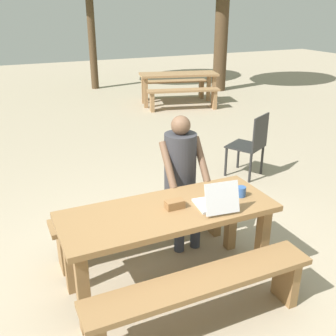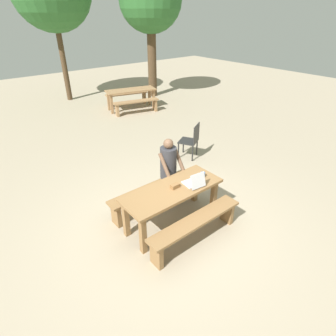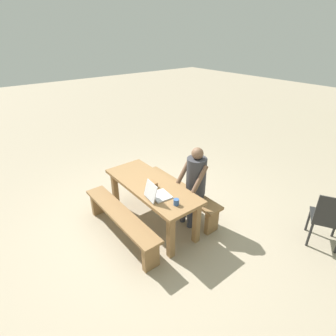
{
  "view_description": "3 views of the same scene",
  "coord_description": "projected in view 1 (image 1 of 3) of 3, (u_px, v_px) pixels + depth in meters",
  "views": [
    {
      "loc": [
        -1.19,
        -2.6,
        2.3
      ],
      "look_at": [
        0.11,
        0.25,
        0.99
      ],
      "focal_mm": 42.35,
      "sensor_mm": 36.0,
      "label": 1
    },
    {
      "loc": [
        -2.51,
        -2.97,
        3.36
      ],
      "look_at": [
        0.11,
        0.25,
        0.99
      ],
      "focal_mm": 29.67,
      "sensor_mm": 36.0,
      "label": 2
    },
    {
      "loc": [
        2.98,
        -2.04,
        2.91
      ],
      "look_at": [
        0.11,
        0.25,
        0.99
      ],
      "focal_mm": 28.47,
      "sensor_mm": 36.0,
      "label": 3
    }
  ],
  "objects": [
    {
      "name": "picnic_table_mid",
      "position": [
        178.0,
        79.0,
        9.57
      ],
      "size": [
        1.96,
        1.09,
        0.75
      ],
      "rotation": [
        0.0,
        0.0,
        -0.25
      ],
      "color": "#9E754C",
      "rests_on": "ground"
    },
    {
      "name": "bench_near",
      "position": [
        202.0,
        292.0,
        2.89
      ],
      "size": [
        1.79,
        0.3,
        0.46
      ],
      "color": "olive",
      "rests_on": "ground"
    },
    {
      "name": "plastic_chair",
      "position": [
        251.0,
        144.0,
        5.53
      ],
      "size": [
        0.6,
        0.6,
        0.91
      ],
      "rotation": [
        0.0,
        0.0,
        3.64
      ],
      "color": "#262626",
      "rests_on": "ground"
    },
    {
      "name": "bench_mid_north",
      "position": [
        174.0,
        85.0,
        10.21
      ],
      "size": [
        1.7,
        0.7,
        0.48
      ],
      "rotation": [
        0.0,
        0.0,
        -0.25
      ],
      "color": "#9E754C",
      "rests_on": "ground"
    },
    {
      "name": "coffee_mug",
      "position": [
        241.0,
        192.0,
        3.44
      ],
      "size": [
        0.08,
        0.08,
        0.09
      ],
      "color": "#335693",
      "rests_on": "picnic_table_front"
    },
    {
      "name": "picnic_table_front",
      "position": [
        168.0,
        222.0,
        3.29
      ],
      "size": [
        1.79,
        0.7,
        0.74
      ],
      "color": "olive",
      "rests_on": "ground"
    },
    {
      "name": "bench_mid_south",
      "position": [
        184.0,
        95.0,
        9.14
      ],
      "size": [
        1.7,
        0.7,
        0.48
      ],
      "rotation": [
        0.0,
        0.0,
        -0.25
      ],
      "color": "#9E754C",
      "rests_on": "ground"
    },
    {
      "name": "bench_far",
      "position": [
        143.0,
        218.0,
        3.89
      ],
      "size": [
        1.79,
        0.3,
        0.46
      ],
      "color": "olive",
      "rests_on": "ground"
    },
    {
      "name": "ground_plane",
      "position": [
        168.0,
        283.0,
        3.53
      ],
      "size": [
        30.0,
        30.0,
        0.0
      ],
      "primitive_type": "plane",
      "color": "tan"
    },
    {
      "name": "small_pouch",
      "position": [
        175.0,
        204.0,
        3.24
      ],
      "size": [
        0.15,
        0.09,
        0.07
      ],
      "color": "olive",
      "rests_on": "picnic_table_front"
    },
    {
      "name": "person_seated",
      "position": [
        182.0,
        172.0,
        3.85
      ],
      "size": [
        0.42,
        0.41,
        1.34
      ],
      "color": "#333847",
      "rests_on": "ground"
    },
    {
      "name": "laptop",
      "position": [
        217.0,
        202.0,
        3.22
      ],
      "size": [
        0.32,
        0.36,
        0.27
      ],
      "rotation": [
        0.0,
        0.0,
        3.03
      ],
      "color": "silver",
      "rests_on": "picnic_table_front"
    }
  ]
}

